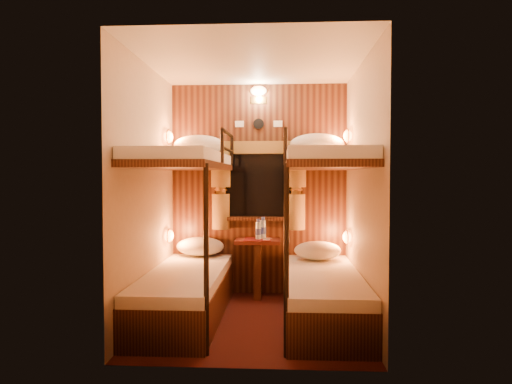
# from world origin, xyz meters

# --- Properties ---
(floor) EXTENTS (2.10, 2.10, 0.00)m
(floor) POSITION_xyz_m (0.00, 0.00, 0.00)
(floor) COLOR black
(floor) RESTS_ON ground
(ceiling) EXTENTS (2.10, 2.10, 0.00)m
(ceiling) POSITION_xyz_m (0.00, 0.00, 2.40)
(ceiling) COLOR silver
(ceiling) RESTS_ON wall_back
(wall_back) EXTENTS (2.40, 0.00, 2.40)m
(wall_back) POSITION_xyz_m (0.00, 1.05, 1.20)
(wall_back) COLOR #C6B293
(wall_back) RESTS_ON floor
(wall_front) EXTENTS (2.40, 0.00, 2.40)m
(wall_front) POSITION_xyz_m (0.00, -1.05, 1.20)
(wall_front) COLOR #C6B293
(wall_front) RESTS_ON floor
(wall_left) EXTENTS (0.00, 2.40, 2.40)m
(wall_left) POSITION_xyz_m (-1.00, 0.00, 1.20)
(wall_left) COLOR #C6B293
(wall_left) RESTS_ON floor
(wall_right) EXTENTS (0.00, 2.40, 2.40)m
(wall_right) POSITION_xyz_m (1.00, 0.00, 1.20)
(wall_right) COLOR #C6B293
(wall_right) RESTS_ON floor
(back_panel) EXTENTS (2.00, 0.03, 2.40)m
(back_panel) POSITION_xyz_m (0.00, 1.04, 1.20)
(back_panel) COLOR black
(back_panel) RESTS_ON floor
(bunk_left) EXTENTS (0.72, 1.90, 1.82)m
(bunk_left) POSITION_xyz_m (-0.65, 0.07, 0.56)
(bunk_left) COLOR black
(bunk_left) RESTS_ON floor
(bunk_right) EXTENTS (0.72, 1.90, 1.82)m
(bunk_right) POSITION_xyz_m (0.65, 0.07, 0.56)
(bunk_right) COLOR black
(bunk_right) RESTS_ON floor
(window) EXTENTS (1.00, 0.12, 0.79)m
(window) POSITION_xyz_m (0.00, 1.00, 1.18)
(window) COLOR black
(window) RESTS_ON back_panel
(curtains) EXTENTS (1.10, 0.22, 1.00)m
(curtains) POSITION_xyz_m (0.00, 0.97, 1.26)
(curtains) COLOR olive
(curtains) RESTS_ON back_panel
(back_fixtures) EXTENTS (0.54, 0.09, 0.48)m
(back_fixtures) POSITION_xyz_m (0.00, 1.00, 2.25)
(back_fixtures) COLOR black
(back_fixtures) RESTS_ON back_panel
(reading_lamps) EXTENTS (2.00, 0.20, 1.25)m
(reading_lamps) POSITION_xyz_m (-0.00, 0.70, 1.24)
(reading_lamps) COLOR orange
(reading_lamps) RESTS_ON wall_left
(table) EXTENTS (0.50, 0.34, 0.66)m
(table) POSITION_xyz_m (0.00, 0.85, 0.41)
(table) COLOR #5B1714
(table) RESTS_ON floor
(bottle_left) EXTENTS (0.07, 0.07, 0.23)m
(bottle_left) POSITION_xyz_m (0.01, 0.84, 0.75)
(bottle_left) COLOR #99BFE5
(bottle_left) RESTS_ON table
(bottle_right) EXTENTS (0.07, 0.07, 0.25)m
(bottle_right) POSITION_xyz_m (0.06, 0.89, 0.76)
(bottle_right) COLOR #99BFE5
(bottle_right) RESTS_ON table
(sachet_a) EXTENTS (0.08, 0.07, 0.01)m
(sachet_a) POSITION_xyz_m (0.10, 0.78, 0.65)
(sachet_a) COLOR silver
(sachet_a) RESTS_ON table
(sachet_b) EXTENTS (0.10, 0.09, 0.01)m
(sachet_b) POSITION_xyz_m (0.11, 0.90, 0.65)
(sachet_b) COLOR silver
(sachet_b) RESTS_ON table
(pillow_lower_left) EXTENTS (0.54, 0.38, 0.21)m
(pillow_lower_left) POSITION_xyz_m (-0.65, 0.86, 0.56)
(pillow_lower_left) COLOR silver
(pillow_lower_left) RESTS_ON bunk_left
(pillow_lower_right) EXTENTS (0.50, 0.36, 0.20)m
(pillow_lower_right) POSITION_xyz_m (0.65, 0.69, 0.56)
(pillow_lower_right) COLOR silver
(pillow_lower_right) RESTS_ON bunk_right
(pillow_upper_left) EXTENTS (0.56, 0.40, 0.22)m
(pillow_upper_left) POSITION_xyz_m (-0.65, 0.81, 1.70)
(pillow_upper_left) COLOR silver
(pillow_upper_left) RESTS_ON bunk_left
(pillow_upper_right) EXTENTS (0.59, 0.42, 0.23)m
(pillow_upper_right) POSITION_xyz_m (0.65, 0.83, 1.70)
(pillow_upper_right) COLOR silver
(pillow_upper_right) RESTS_ON bunk_right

